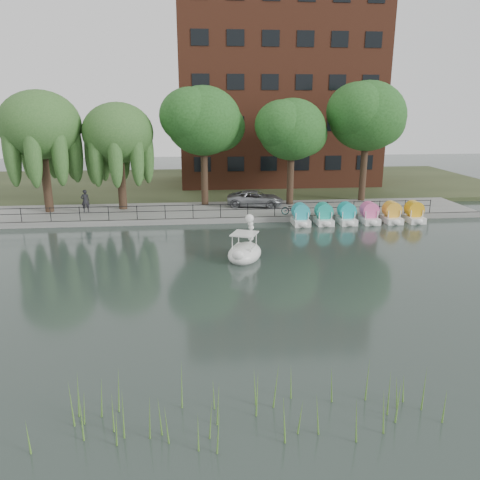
{
  "coord_description": "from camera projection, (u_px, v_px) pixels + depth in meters",
  "views": [
    {
      "loc": [
        -1.91,
        -20.05,
        8.26
      ],
      "look_at": [
        0.5,
        4.0,
        1.3
      ],
      "focal_mm": 35.0,
      "sensor_mm": 36.0,
      "label": 1
    }
  ],
  "objects": [
    {
      "name": "broadleaf_far",
      "position": [
        367.0,
        116.0,
        38.48
      ],
      "size": [
        6.3,
        6.3,
        9.71
      ],
      "color": "#473323",
      "rests_on": "promenade"
    },
    {
      "name": "land_strip",
      "position": [
        211.0,
        184.0,
        50.27
      ],
      "size": [
        60.0,
        22.0,
        0.36
      ],
      "primitive_type": "cube",
      "color": "#47512D",
      "rests_on": "ground_plane"
    },
    {
      "name": "ground_plane",
      "position": [
        238.0,
        291.0,
        21.64
      ],
      "size": [
        120.0,
        120.0,
        0.0
      ],
      "primitive_type": "plane",
      "color": "#39453F"
    },
    {
      "name": "apartment_building",
      "position": [
        277.0,
        95.0,
        48.37
      ],
      "size": [
        20.0,
        10.07,
        18.0
      ],
      "color": "#4C1E16",
      "rests_on": "land_strip"
    },
    {
      "name": "railing",
      "position": [
        220.0,
        207.0,
        33.99
      ],
      "size": [
        32.0,
        0.05,
        1.0
      ],
      "color": "black",
      "rests_on": "promenade"
    },
    {
      "name": "broadleaf_right",
      "position": [
        292.0,
        130.0,
        37.18
      ],
      "size": [
        5.4,
        5.4,
        8.32
      ],
      "color": "#473323",
      "rests_on": "promenade"
    },
    {
      "name": "pedal_boat_row",
      "position": [
        358.0,
        215.0,
        33.97
      ],
      "size": [
        9.65,
        1.7,
        1.4
      ],
      "color": "white",
      "rests_on": "ground_plane"
    },
    {
      "name": "willow_left",
      "position": [
        40.0,
        125.0,
        34.26
      ],
      "size": [
        5.88,
        5.88,
        9.01
      ],
      "color": "#473323",
      "rests_on": "promenade"
    },
    {
      "name": "reed_bank",
      "position": [
        345.0,
        401.0,
        12.58
      ],
      "size": [
        24.0,
        2.4,
        1.2
      ],
      "color": "#669938",
      "rests_on": "ground_plane"
    },
    {
      "name": "broadleaf_center",
      "position": [
        203.0,
        121.0,
        36.8
      ],
      "size": [
        6.0,
        6.0,
        9.25
      ],
      "color": "#473323",
      "rests_on": "promenade"
    },
    {
      "name": "minivan",
      "position": [
        255.0,
        197.0,
        37.73
      ],
      "size": [
        3.29,
        5.54,
        1.44
      ],
      "primitive_type": "imported",
      "rotation": [
        0.0,
        0.0,
        1.39
      ],
      "color": "gray",
      "rests_on": "promenade"
    },
    {
      "name": "promenade",
      "position": [
        219.0,
        212.0,
        36.88
      ],
      "size": [
        40.0,
        6.0,
        0.4
      ],
      "primitive_type": "cube",
      "color": "gray",
      "rests_on": "ground_plane"
    },
    {
      "name": "kerb",
      "position": [
        221.0,
        221.0,
        34.06
      ],
      "size": [
        40.0,
        0.25,
        0.4
      ],
      "primitive_type": "cube",
      "color": "gray",
      "rests_on": "ground_plane"
    },
    {
      "name": "willow_mid",
      "position": [
        118.0,
        133.0,
        35.44
      ],
      "size": [
        5.32,
        5.32,
        8.15
      ],
      "color": "#473323",
      "rests_on": "promenade"
    },
    {
      "name": "pedestrian",
      "position": [
        85.0,
        199.0,
        35.67
      ],
      "size": [
        0.83,
        0.68,
        1.98
      ],
      "primitive_type": "imported",
      "rotation": [
        0.0,
        0.0,
        3.45
      ],
      "color": "black",
      "rests_on": "promenade"
    },
    {
      "name": "swan_boat",
      "position": [
        245.0,
        250.0,
        26.08
      ],
      "size": [
        2.71,
        3.26,
        2.37
      ],
      "rotation": [
        0.0,
        0.0,
        -0.4
      ],
      "color": "white",
      "rests_on": "ground_plane"
    },
    {
      "name": "bicycle",
      "position": [
        293.0,
        209.0,
        34.72
      ],
      "size": [
        1.19,
        1.82,
        1.0
      ],
      "primitive_type": "imported",
      "rotation": [
        0.0,
        0.0,
        1.2
      ],
      "color": "gray",
      "rests_on": "promenade"
    }
  ]
}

